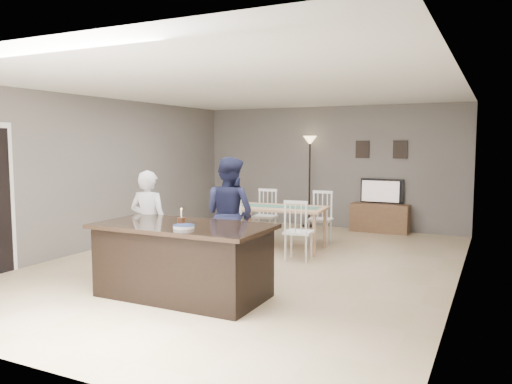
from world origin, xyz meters
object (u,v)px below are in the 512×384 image
at_px(kitchen_island, 183,260).
at_px(woman, 149,224).
at_px(birthday_cake, 181,221).
at_px(dining_table, 280,214).
at_px(tv_console, 380,218).
at_px(television, 381,191).
at_px(plate_stack, 184,227).
at_px(floor_lamp, 310,157).
at_px(man, 230,214).

relative_size(kitchen_island, woman, 1.43).
bearing_deg(woman, birthday_cake, 139.72).
bearing_deg(dining_table, tv_console, 58.86).
height_order(television, plate_stack, television).
bearing_deg(floor_lamp, television, 1.80).
height_order(woman, floor_lamp, floor_lamp).
distance_m(kitchen_island, television, 5.78).
xyz_separation_m(kitchen_island, plate_stack, (0.18, -0.24, 0.47)).
height_order(plate_stack, floor_lamp, floor_lamp).
relative_size(tv_console, man, 0.71).
xyz_separation_m(woman, man, (0.85, 0.80, 0.09)).
bearing_deg(television, kitchen_island, 77.99).
distance_m(kitchen_island, dining_table, 3.09).
bearing_deg(dining_table, kitchen_island, -94.09).
height_order(kitchen_island, dining_table, dining_table).
height_order(woman, birthday_cake, woman).
height_order(television, birthday_cake, television).
bearing_deg(birthday_cake, man, 94.87).
distance_m(tv_console, plate_stack, 5.93).
height_order(plate_stack, dining_table, dining_table).
relative_size(birthday_cake, plate_stack, 0.81).
bearing_deg(man, plate_stack, 110.80).
bearing_deg(television, birthday_cake, 78.31).
xyz_separation_m(kitchen_island, birthday_cake, (0.02, -0.05, 0.49)).
distance_m(birthday_cake, floor_lamp, 5.70).
bearing_deg(man, floor_lamp, -75.14).
bearing_deg(kitchen_island, birthday_cake, -68.49).
bearing_deg(plate_stack, dining_table, 93.72).
bearing_deg(birthday_cake, television, 78.31).
bearing_deg(tv_console, television, 90.00).
bearing_deg(television, plate_stack, 80.16).
xyz_separation_m(television, plate_stack, (-1.02, -5.88, 0.06)).
height_order(television, man, man).
height_order(birthday_cake, floor_lamp, floor_lamp).
bearing_deg(dining_table, man, -96.82).
height_order(television, floor_lamp, floor_lamp).
bearing_deg(woman, man, -145.18).
bearing_deg(plate_stack, tv_console, 80.05).
xyz_separation_m(woman, dining_table, (0.91, 2.53, -0.13)).
distance_m(tv_console, television, 0.57).
height_order(dining_table, floor_lamp, floor_lamp).
bearing_deg(kitchen_island, tv_console, 77.84).
height_order(tv_console, television, television).
height_order(birthday_cake, dining_table, birthday_cake).
height_order(man, floor_lamp, floor_lamp).
bearing_deg(kitchen_island, floor_lamp, 94.03).
relative_size(kitchen_island, tv_console, 1.79).
bearing_deg(television, man, 73.16).
distance_m(woman, man, 1.17).
bearing_deg(plate_stack, birthday_cake, 130.61).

